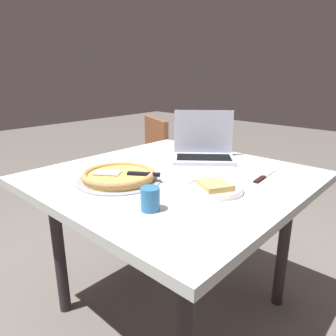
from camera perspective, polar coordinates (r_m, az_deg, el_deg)
name	(u,v)px	position (r m, az deg, el deg)	size (l,w,h in m)	color
ground_plane	(173,305)	(1.75, 0.87, -24.06)	(12.00, 12.00, 0.00)	#635D58
dining_table	(173,190)	(1.41, 0.99, -4.11)	(1.10, 1.09, 0.72)	silver
laptop	(204,148)	(1.64, 6.59, 3.62)	(0.36, 0.38, 0.25)	#B2B4C9
pizza_plate	(215,187)	(1.21, 8.61, -3.58)	(0.23, 0.23, 0.04)	white
pizza_tray	(119,176)	(1.32, -9.09, -1.45)	(0.36, 0.36, 0.04)	#9699AC
table_knife	(263,177)	(1.41, 17.25, -1.61)	(0.22, 0.04, 0.01)	silver
drink_cup	(150,199)	(1.02, -3.32, -5.70)	(0.06, 0.06, 0.08)	teal
chair_near	(142,166)	(2.33, -4.76, 0.40)	(0.52, 0.52, 0.84)	brown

